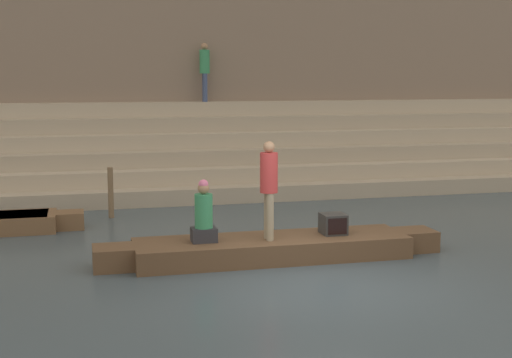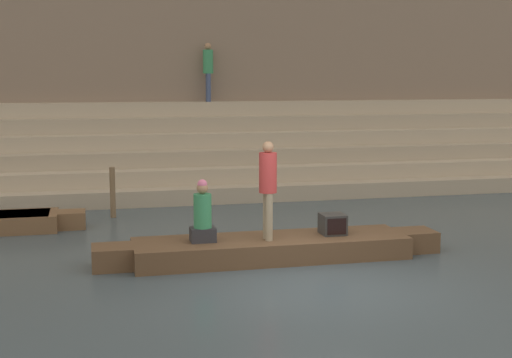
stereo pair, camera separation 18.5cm
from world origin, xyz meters
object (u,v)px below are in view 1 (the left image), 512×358
object	(u,v)px
tv_set	(333,224)
person_on_steps	(205,68)
person_rowing	(204,216)
mooring_post	(111,193)
person_standing	(269,183)
rowboat_main	(272,247)

from	to	relation	value
tv_set	person_on_steps	world-z (taller)	person_on_steps
person_rowing	mooring_post	distance (m)	4.75
person_standing	person_rowing	distance (m)	1.29
rowboat_main	person_rowing	distance (m)	1.40
person_rowing	tv_set	xyz separation A→B (m)	(2.42, 0.04, -0.27)
mooring_post	rowboat_main	bearing A→B (deg)	-59.63
mooring_post	person_on_steps	bearing A→B (deg)	55.20
person_standing	person_rowing	size ratio (longest dim) A/B	1.59
rowboat_main	person_on_steps	distance (m)	9.42
rowboat_main	mooring_post	world-z (taller)	mooring_post
person_standing	tv_set	xyz separation A→B (m)	(1.27, 0.15, -0.84)
tv_set	person_standing	bearing A→B (deg)	-173.32
person_standing	person_rowing	world-z (taller)	person_standing
person_standing	mooring_post	bearing A→B (deg)	131.57
tv_set	mooring_post	world-z (taller)	mooring_post
person_standing	rowboat_main	bearing A→B (deg)	65.60
rowboat_main	mooring_post	distance (m)	5.25
person_on_steps	mooring_post	bearing A→B (deg)	-150.45
person_rowing	mooring_post	xyz separation A→B (m)	(-1.41, 4.53, -0.25)
person_standing	person_on_steps	bearing A→B (deg)	99.98
person_standing	person_on_steps	xyz separation A→B (m)	(0.43, 8.94, 2.10)
rowboat_main	person_rowing	bearing A→B (deg)	-176.29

